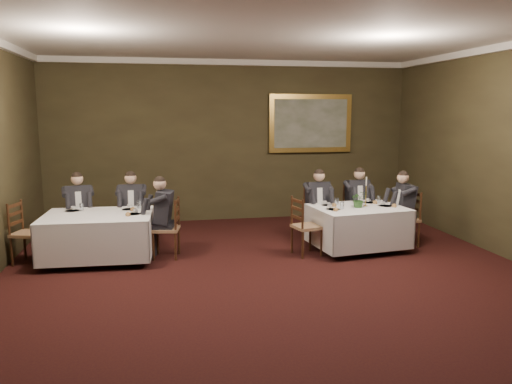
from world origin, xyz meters
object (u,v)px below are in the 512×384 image
object	(u,v)px
diner_sec_endright	(166,227)
centerpiece	(359,199)
chair_main_backleft	(316,226)
chair_sec_endleft	(28,246)
diner_main_backleft	(317,214)
chair_main_backright	(356,223)
candlestick	(366,195)
chair_sec_endright	(167,241)
chair_sec_backright	(133,229)
chair_sec_backleft	(80,231)
table_main	(358,225)
diner_sec_backright	(133,217)
chair_main_endleft	(306,238)
diner_main_endright	(405,217)
chair_main_endright	(405,230)
diner_sec_backleft	(79,219)
table_second	(98,233)
diner_main_backright	(356,211)
painting	(310,123)

from	to	relation	value
diner_sec_endright	centerpiece	world-z (taller)	diner_sec_endright
chair_main_backleft	chair_sec_endleft	xyz separation A→B (m)	(-4.96, -0.46, 0.00)
diner_main_backleft	chair_main_backright	bearing A→B (deg)	-172.71
candlestick	chair_sec_endright	bearing A→B (deg)	178.14
chair_sec_backright	chair_sec_endleft	xyz separation A→B (m)	(-1.60, -0.82, 0.00)
chair_sec_backright	diner_sec_endright	world-z (taller)	diner_sec_endright
chair_sec_backleft	table_main	bearing A→B (deg)	155.41
diner_sec_backright	candlestick	size ratio (longest dim) A/B	2.54
chair_sec_backleft	chair_main_backleft	bearing A→B (deg)	163.43
chair_main_endleft	chair_sec_endright	size ratio (longest dim) A/B	1.00
diner_main_endright	diner_sec_backright	bearing A→B (deg)	83.62
diner_main_endright	chair_sec_endright	xyz separation A→B (m)	(-4.25, 0.06, -0.23)
chair_main_endright	chair_sec_backleft	distance (m)	5.87
diner_sec_backleft	chair_sec_backright	size ratio (longest dim) A/B	1.35
diner_main_backleft	candlestick	size ratio (longest dim) A/B	2.54
chair_main_endright	diner_sec_backleft	world-z (taller)	diner_sec_backleft
chair_sec_backright	diner_main_backleft	bearing A→B (deg)	176.54
chair_main_endleft	diner_sec_backleft	size ratio (longest dim) A/B	0.74
chair_main_backleft	centerpiece	xyz separation A→B (m)	(0.50, -0.77, 0.63)
chair_sec_backright	chair_sec_endright	bearing A→B (deg)	125.57
table_second	diner_sec_backleft	distance (m)	0.99
diner_sec_backleft	chair_main_endleft	bearing A→B (deg)	150.67
diner_sec_backleft	chair_sec_backright	distance (m)	0.96
chair_sec_endright	diner_main_backright	bearing A→B (deg)	-69.15
diner_sec_backleft	chair_sec_backleft	bearing A→B (deg)	-90.00
centerpiece	chair_main_backright	bearing A→B (deg)	69.64
diner_main_backright	chair_main_endleft	size ratio (longest dim) A/B	1.35
diner_main_backright	painting	distance (m)	2.62
diner_main_backleft	chair_main_backleft	bearing A→B (deg)	-90.00
chair_sec_backright	painting	bearing A→B (deg)	-152.64
chair_sec_backleft	candlestick	bearing A→B (deg)	156.58
diner_main_backright	chair_main_endright	world-z (taller)	diner_main_backright
chair_main_endright	diner_main_endright	distance (m)	0.23
chair_sec_backright	diner_sec_backright	size ratio (longest dim) A/B	0.74
diner_main_backleft	chair_main_backright	world-z (taller)	diner_main_backleft
chair_sec_endleft	candlestick	distance (m)	5.68
chair_main_endleft	diner_main_endright	bearing A→B (deg)	84.26
chair_sec_backleft	centerpiece	distance (m)	4.98
table_main	candlestick	world-z (taller)	candlestick
diner_sec_backright	chair_main_backright	bearing A→B (deg)	179.47
diner_main_backright	diner_main_endright	world-z (taller)	same
diner_main_endright	candlestick	bearing A→B (deg)	98.54
diner_main_endright	centerpiece	xyz separation A→B (m)	(-0.97, -0.15, 0.41)
diner_main_backleft	chair_sec_backleft	world-z (taller)	diner_main_backleft
table_main	diner_main_backleft	xyz separation A→B (m)	(-0.51, 0.73, 0.06)
chair_main_endright	chair_sec_backleft	size ratio (longest dim) A/B	1.00
table_second	chair_main_endleft	size ratio (longest dim) A/B	1.79
chair_main_backleft	diner_main_backleft	xyz separation A→B (m)	(0.00, -0.01, 0.23)
diner_main_backleft	diner_sec_endright	xyz separation A→B (m)	(-2.79, -0.55, 0.00)
diner_sec_endright	table_main	bearing A→B (deg)	-82.54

